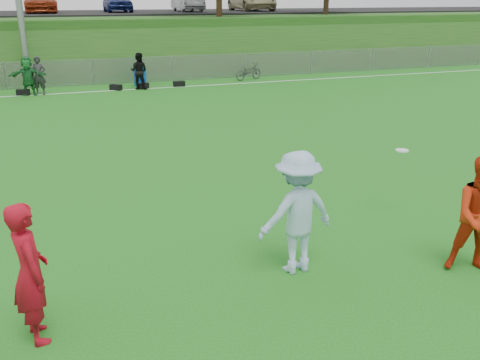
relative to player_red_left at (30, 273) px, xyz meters
name	(u,v)px	position (x,y,z in m)	size (l,w,h in m)	color
ground	(211,269)	(2.63, 1.00, -0.94)	(120.00, 120.00, 0.00)	#1C6715
sideline_far	(98,91)	(2.63, 19.00, -0.93)	(60.00, 0.10, 0.01)	white
fence	(93,72)	(2.63, 21.00, -0.29)	(58.00, 0.06, 1.30)	gray
berm	(76,38)	(2.63, 32.00, 0.56)	(120.00, 18.00, 3.00)	#1D4E16
parking_lot	(72,13)	(2.63, 34.00, 2.11)	(120.00, 12.00, 0.10)	black
car_row	(54,1)	(1.47, 33.00, 2.88)	(32.04, 5.18, 1.44)	silver
spectator_row	(32,76)	(-0.13, 19.00, -0.09)	(9.06, 0.94, 1.69)	#AD0C11
gear_bags	(117,87)	(3.53, 19.10, -0.81)	(7.67, 0.57, 0.26)	black
player_red_left	(30,273)	(0.00, 0.00, 0.00)	(0.68, 0.45, 1.88)	#A80B1B
player_blue	(297,213)	(3.91, 0.52, 0.06)	(1.28, 0.74, 1.99)	#A3C3E2
frisbee	(402,150)	(6.84, 1.93, 0.40)	(0.26, 0.26, 0.02)	silver
recycling_bin	(140,76)	(4.77, 19.94, -0.48)	(0.61, 0.61, 0.92)	#0F45AA
bicycle	(248,72)	(10.45, 20.00, -0.50)	(0.58, 1.65, 0.87)	#2C2C2E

